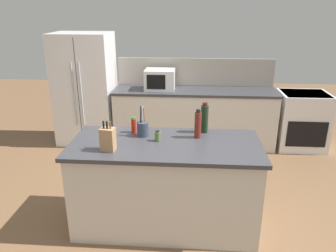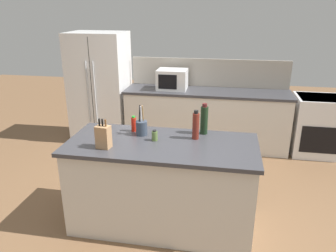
# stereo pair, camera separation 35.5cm
# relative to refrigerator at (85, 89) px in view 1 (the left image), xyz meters

# --- Properties ---
(ground_plane) EXTENTS (14.00, 14.00, 0.00)m
(ground_plane) POSITION_rel_refrigerator_xyz_m (1.53, -2.25, -0.91)
(ground_plane) COLOR brown
(back_counter_run) EXTENTS (2.64, 0.66, 0.94)m
(back_counter_run) POSITION_rel_refrigerator_xyz_m (1.83, -0.05, -0.44)
(back_counter_run) COLOR beige
(back_counter_run) RESTS_ON ground_plane
(wall_backsplash) EXTENTS (2.60, 0.03, 0.46)m
(wall_backsplash) POSITION_rel_refrigerator_xyz_m (1.83, 0.27, 0.26)
(wall_backsplash) COLOR #B2A899
(wall_backsplash) RESTS_ON back_counter_run
(kitchen_island) EXTENTS (1.90, 0.87, 0.94)m
(kitchen_island) POSITION_rel_refrigerator_xyz_m (1.53, -2.25, -0.44)
(kitchen_island) COLOR beige
(kitchen_island) RESTS_ON ground_plane
(refrigerator) EXTENTS (0.93, 0.75, 1.82)m
(refrigerator) POSITION_rel_refrigerator_xyz_m (0.00, 0.00, 0.00)
(refrigerator) COLOR white
(refrigerator) RESTS_ON ground_plane
(range_oven) EXTENTS (0.76, 0.65, 0.92)m
(range_oven) POSITION_rel_refrigerator_xyz_m (3.57, -0.05, -0.44)
(range_oven) COLOR white
(range_oven) RESTS_ON ground_plane
(microwave) EXTENTS (0.47, 0.39, 0.32)m
(microwave) POSITION_rel_refrigerator_xyz_m (1.26, -0.05, 0.19)
(microwave) COLOR white
(microwave) RESTS_ON back_counter_run
(knife_block) EXTENTS (0.14, 0.12, 0.29)m
(knife_block) POSITION_rel_refrigerator_xyz_m (1.01, -2.47, 0.14)
(knife_block) COLOR #A87C54
(knife_block) RESTS_ON kitchen_island
(utensil_crock) EXTENTS (0.12, 0.12, 0.32)m
(utensil_crock) POSITION_rel_refrigerator_xyz_m (1.28, -2.08, 0.11)
(utensil_crock) COLOR #333D4C
(utensil_crock) RESTS_ON kitchen_island
(wine_bottle) EXTENTS (0.08, 0.08, 0.33)m
(wine_bottle) POSITION_rel_refrigerator_xyz_m (1.92, -1.92, 0.19)
(wine_bottle) COLOR black
(wine_bottle) RESTS_ON kitchen_island
(hot_sauce_bottle) EXTENTS (0.05, 0.05, 0.17)m
(hot_sauce_bottle) POSITION_rel_refrigerator_xyz_m (1.17, -1.99, 0.11)
(hot_sauce_bottle) COLOR red
(hot_sauce_bottle) RESTS_ON kitchen_island
(vinegar_bottle) EXTENTS (0.07, 0.07, 0.30)m
(vinegar_bottle) POSITION_rel_refrigerator_xyz_m (1.84, -2.08, 0.17)
(vinegar_bottle) COLOR maroon
(vinegar_bottle) RESTS_ON kitchen_island
(spice_jar_oregano) EXTENTS (0.06, 0.06, 0.11)m
(spice_jar_oregano) POSITION_rel_refrigerator_xyz_m (1.45, -2.20, 0.08)
(spice_jar_oregano) COLOR #567038
(spice_jar_oregano) RESTS_ON kitchen_island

